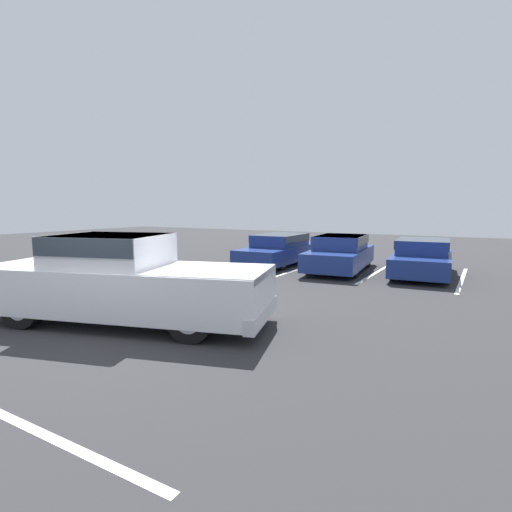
{
  "coord_description": "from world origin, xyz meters",
  "views": [
    {
      "loc": [
        6.03,
        -5.12,
        2.36
      ],
      "look_at": [
        0.52,
        4.41,
        1.0
      ],
      "focal_mm": 28.0,
      "sensor_mm": 36.0,
      "label": 1
    }
  ],
  "objects_px": {
    "pickup_truck": "(125,280)",
    "wheel_stop_curb": "(352,257)",
    "parked_sedan_a": "(280,248)",
    "parked_sedan_c": "(422,256)",
    "parked_sedan_b": "(340,252)"
  },
  "relations": [
    {
      "from": "pickup_truck",
      "to": "parked_sedan_c",
      "type": "height_order",
      "value": "pickup_truck"
    },
    {
      "from": "pickup_truck",
      "to": "parked_sedan_b",
      "type": "relative_size",
      "value": 1.35
    },
    {
      "from": "pickup_truck",
      "to": "parked_sedan_a",
      "type": "height_order",
      "value": "pickup_truck"
    },
    {
      "from": "parked_sedan_b",
      "to": "parked_sedan_c",
      "type": "distance_m",
      "value": 2.81
    },
    {
      "from": "pickup_truck",
      "to": "parked_sedan_c",
      "type": "bearing_deg",
      "value": 47.68
    },
    {
      "from": "pickup_truck",
      "to": "parked_sedan_a",
      "type": "distance_m",
      "value": 9.17
    },
    {
      "from": "pickup_truck",
      "to": "wheel_stop_curb",
      "type": "relative_size",
      "value": 3.63
    },
    {
      "from": "wheel_stop_curb",
      "to": "parked_sedan_b",
      "type": "bearing_deg",
      "value": -80.21
    },
    {
      "from": "parked_sedan_b",
      "to": "parked_sedan_c",
      "type": "bearing_deg",
      "value": 92.09
    },
    {
      "from": "parked_sedan_a",
      "to": "parked_sedan_c",
      "type": "bearing_deg",
      "value": 88.71
    },
    {
      "from": "pickup_truck",
      "to": "wheel_stop_curb",
      "type": "distance_m",
      "value": 12.41
    },
    {
      "from": "parked_sedan_a",
      "to": "wheel_stop_curb",
      "type": "distance_m",
      "value": 3.89
    },
    {
      "from": "parked_sedan_c",
      "to": "wheel_stop_curb",
      "type": "bearing_deg",
      "value": -137.76
    },
    {
      "from": "parked_sedan_b",
      "to": "wheel_stop_curb",
      "type": "distance_m",
      "value": 3.72
    },
    {
      "from": "pickup_truck",
      "to": "parked_sedan_b",
      "type": "bearing_deg",
      "value": 63.0
    }
  ]
}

